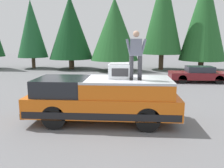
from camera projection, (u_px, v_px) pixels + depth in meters
ground_plane at (115, 121)px, 8.85m from camera, size 90.00×90.00×0.00m
pickup_truck at (103, 99)px, 8.63m from camera, size 2.01×5.54×1.65m
compressor_unit at (120, 71)px, 8.45m from camera, size 0.65×0.84×0.56m
person_on_truck_bed at (136, 54)px, 8.03m from camera, size 0.29×0.72×1.69m
parked_car_maroon at (198, 74)px, 17.07m from camera, size 1.64×4.10×1.16m
conifer_far_left at (204, 16)px, 23.28m from camera, size 4.60×4.60×9.82m
conifer_left at (163, 11)px, 23.54m from camera, size 4.13×4.13×10.24m
conifer_center_left at (114, 29)px, 23.02m from camera, size 4.79×4.79×7.19m
conifer_center_right at (70, 28)px, 24.44m from camera, size 4.61×4.61×7.62m
conifer_right at (32, 29)px, 25.02m from camera, size 3.23×3.23×7.31m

